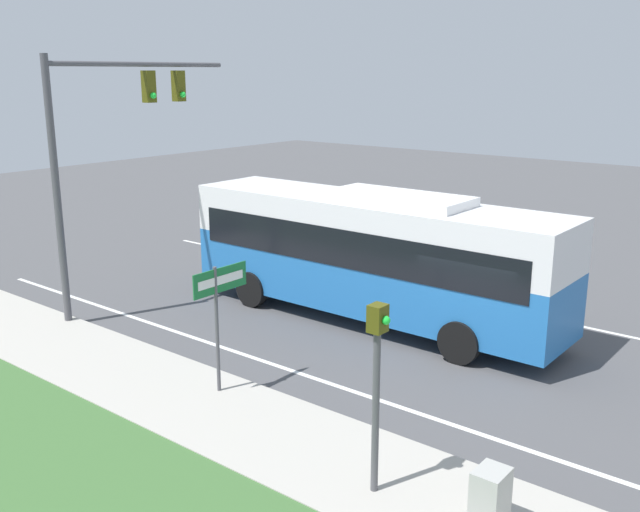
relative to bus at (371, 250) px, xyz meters
The scene contains 9 objects.
ground_plane 4.04m from the bus, 96.95° to the right, with size 80.00×80.00×0.00m, color #4C4C4F.
sidewalk 7.73m from the bus, 152.32° to the right, with size 2.80×80.00×0.12m.
lane_divider_near 5.69m from the bus, 139.19° to the right, with size 0.14×30.00×0.01m.
lane_divider_far 5.12m from the bus, 47.55° to the right, with size 0.14×30.00×0.01m.
bus is the anchor object (origin of this frame).
signal_gantry 7.92m from the bus, 120.77° to the left, with size 6.11×0.41×7.20m.
pedestrian_signal 8.58m from the bus, 144.72° to the right, with size 0.28×0.34×3.31m.
street_sign 5.90m from the bus, behind, with size 1.48×0.08×2.87m.
utility_cabinet 9.68m from the bus, 134.46° to the right, with size 0.57×0.45×0.93m.
Camera 1 is at (-15.18, -7.23, 6.75)m, focal length 40.00 mm.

